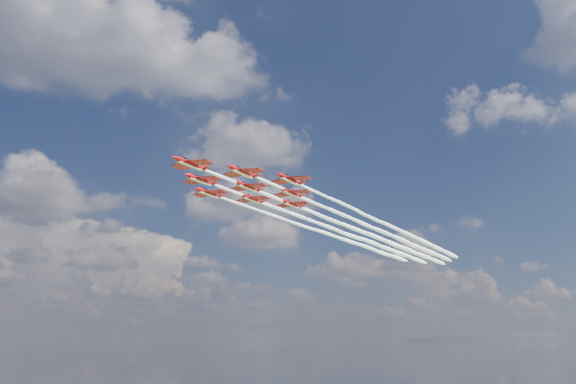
% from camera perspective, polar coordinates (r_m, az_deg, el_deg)
% --- Properties ---
extents(jet_lead, '(103.18, 108.68, 2.82)m').
position_cam_1_polar(jet_lead, '(182.09, 4.72, -2.93)').
color(jet_lead, '#B10911').
extents(jet_row2_port, '(103.18, 108.68, 2.82)m').
position_cam_1_polar(jet_row2_port, '(189.28, 7.89, -3.30)').
color(jet_row2_port, '#B10911').
extents(jet_row2_starb, '(103.18, 108.68, 2.82)m').
position_cam_1_polar(jet_row2_starb, '(194.38, 4.53, -3.70)').
color(jet_row2_starb, '#B10911').
extents(jet_row3_port, '(103.18, 108.68, 2.82)m').
position_cam_1_polar(jet_row3_port, '(197.02, 10.81, -3.63)').
color(jet_row3_port, '#B10911').
extents(jet_row3_centre, '(103.18, 108.68, 2.82)m').
position_cam_1_polar(jet_row3_centre, '(201.54, 7.50, -4.02)').
color(jet_row3_centre, '#B10911').
extents(jet_row3_starb, '(103.18, 108.68, 2.82)m').
position_cam_1_polar(jet_row3_starb, '(206.70, 4.35, -4.38)').
color(jet_row3_starb, '#B10911').
extents(jet_row4_port, '(103.18, 108.68, 2.82)m').
position_cam_1_polar(jet_row4_port, '(209.20, 10.27, -4.31)').
color(jet_row4_port, '#B10911').
extents(jet_row4_starb, '(103.18, 108.68, 2.82)m').
position_cam_1_polar(jet_row4_starb, '(213.82, 7.17, -4.65)').
color(jet_row4_starb, '#B10911').
extents(jet_tail, '(103.18, 108.68, 2.82)m').
position_cam_1_polar(jet_tail, '(221.43, 9.80, -4.90)').
color(jet_tail, '#B10911').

